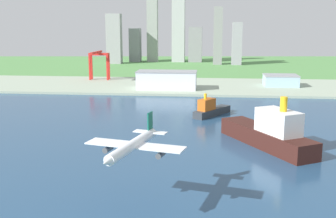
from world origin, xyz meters
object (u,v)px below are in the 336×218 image
(cargo_ship, at_px, (269,133))
(warehouse_annex, at_px, (281,80))
(airplane_landing, at_px, (133,146))
(warehouse_main, at_px, (167,80))
(container_barge, at_px, (210,109))
(port_crane_red, at_px, (99,59))

(cargo_ship, bearing_deg, warehouse_annex, 79.53)
(cargo_ship, relative_size, warehouse_annex, 1.89)
(airplane_landing, relative_size, warehouse_main, 0.67)
(cargo_ship, relative_size, warehouse_main, 1.10)
(cargo_ship, height_order, warehouse_main, cargo_ship)
(container_barge, bearing_deg, cargo_ship, -67.64)
(airplane_landing, bearing_deg, warehouse_main, 93.65)
(port_crane_red, bearing_deg, airplane_landing, -72.93)
(container_barge, bearing_deg, warehouse_main, 110.97)
(airplane_landing, distance_m, cargo_ship, 115.67)
(port_crane_red, bearing_deg, warehouse_annex, -8.23)
(port_crane_red, distance_m, warehouse_annex, 229.67)
(airplane_landing, bearing_deg, cargo_ship, 55.65)
(airplane_landing, bearing_deg, port_crane_red, 107.07)
(container_barge, distance_m, port_crane_red, 245.97)
(warehouse_main, xyz_separation_m, warehouse_annex, (130.27, 36.49, -3.45))
(airplane_landing, xyz_separation_m, cargo_ship, (64.49, 94.37, -17.73))
(cargo_ship, xyz_separation_m, port_crane_red, (-180.23, 282.47, 21.00))
(port_crane_red, height_order, warehouse_main, port_crane_red)
(airplane_landing, height_order, cargo_ship, airplane_landing)
(container_barge, bearing_deg, warehouse_annex, 63.69)
(warehouse_main, bearing_deg, container_barge, -69.03)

